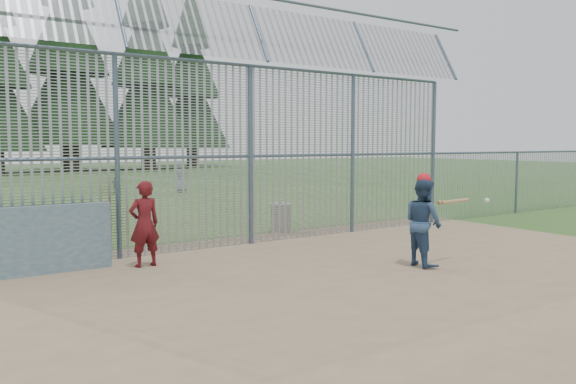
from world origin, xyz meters
TOP-DOWN VIEW (x-y plane):
  - ground at (0.00, 0.00)m, footprint 120.00×120.00m
  - dirt_infield at (0.00, -0.50)m, footprint 14.00×10.00m
  - dugout_wall at (-4.60, 2.90)m, footprint 2.50×0.12m
  - batter at (1.48, -0.28)m, footprint 0.73×0.88m
  - onlooker at (-2.83, 2.52)m, footprint 0.60×0.41m
  - bg_kid_standing at (4.11, 17.00)m, footprint 0.76×0.52m
  - bg_kid_seated at (1.36, 17.99)m, footprint 0.47×0.23m
  - batting_gear at (1.65, -0.32)m, footprint 1.74×0.39m
  - trash_can at (1.49, 4.55)m, footprint 0.56×0.56m
  - backstop_fence at (1.81, 3.43)m, footprint 20.09×0.81m
  - conifer_row at (1.93, 41.51)m, footprint 38.48×12.26m

SIDE VIEW (x-z plane):
  - ground at x=0.00m, z-range 0.00..0.00m
  - dirt_infield at x=0.00m, z-range 0.00..0.02m
  - trash_can at x=1.49m, z-range -0.03..0.79m
  - bg_kid_seated at x=1.36m, z-range 0.00..0.78m
  - dugout_wall at x=-4.60m, z-range 0.02..1.22m
  - bg_kid_standing at x=4.11m, z-range 0.00..1.50m
  - onlooker at x=-2.83m, z-range 0.02..1.61m
  - batter at x=1.48m, z-range 0.02..1.64m
  - batting_gear at x=1.65m, z-range 1.21..1.83m
  - backstop_fence at x=1.81m, z-range -0.29..5.01m
  - conifer_row at x=1.93m, z-range 0.73..20.93m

